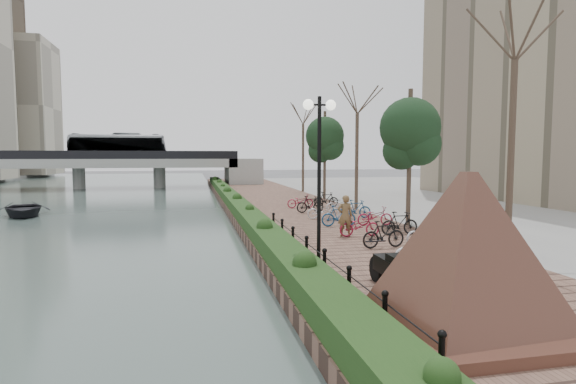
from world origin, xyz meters
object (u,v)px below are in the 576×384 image
object	(u,v)px
motorcycle	(387,267)
pedestrian	(345,216)
granite_monument	(467,249)
lamppost	(319,145)
boat	(23,209)

from	to	relation	value
motorcycle	pedestrian	xyz separation A→B (m)	(1.43, 7.27, 0.30)
granite_monument	pedestrian	size ratio (longest dim) A/B	3.37
lamppost	motorcycle	bearing A→B (deg)	-71.48
lamppost	pedestrian	size ratio (longest dim) A/B	2.96
granite_monument	pedestrian	world-z (taller)	granite_monument
granite_monument	lamppost	distance (m)	6.02
pedestrian	lamppost	bearing A→B (deg)	72.19
motorcycle	boat	bearing A→B (deg)	126.86
lamppost	pedestrian	world-z (taller)	lamppost
granite_monument	boat	world-z (taller)	granite_monument
boat	pedestrian	bearing A→B (deg)	-56.75
lamppost	boat	distance (m)	23.31
motorcycle	boat	distance (m)	25.89
granite_monument	lamppost	world-z (taller)	lamppost
granite_monument	lamppost	xyz separation A→B (m)	(-1.41, 5.46, 2.13)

